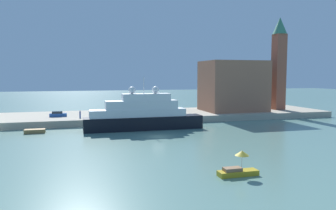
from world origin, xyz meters
The scene contains 10 objects.
ground centered at (0.00, 0.00, 0.00)m, with size 400.00×400.00×0.00m, color slate.
quay_dock centered at (0.00, 26.74, 0.83)m, with size 110.00×21.48×1.65m, color #ADA38E.
large_yacht centered at (-1.44, 9.04, 3.21)m, with size 26.15×4.25×11.64m.
small_motorboat centered at (3.14, -27.02, 0.96)m, with size 4.93×1.70×3.02m.
work_barge centered at (-23.89, 10.70, 0.41)m, with size 4.07×1.87×0.82m, color olive.
harbor_building centered at (28.63, 25.68, 8.87)m, with size 17.10×13.30×14.44m, color #9E664C.
bell_tower centered at (43.41, 25.22, 16.64)m, with size 4.24×4.24×27.49m.
parked_car centered at (-19.98, 24.49, 2.23)m, with size 4.16×1.60×1.33m.
person_figure centered at (-14.65, 20.65, 2.50)m, with size 0.36×0.36×1.82m.
mooring_bollard centered at (7.07, 16.82, 2.08)m, with size 0.36×0.36×0.86m, color black.
Camera 1 is at (-15.23, -62.02, 12.01)m, focal length 35.30 mm.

